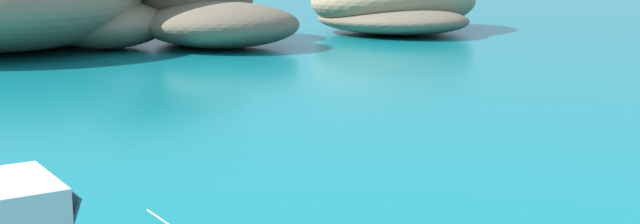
% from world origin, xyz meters
% --- Properties ---
extents(islet_large, '(37.78, 33.30, 7.52)m').
position_xyz_m(islet_large, '(-4.23, 62.69, 3.22)').
color(islet_large, '#756651').
rests_on(islet_large, ground).
extents(islet_small, '(23.83, 23.95, 5.68)m').
position_xyz_m(islet_small, '(26.01, 67.28, 2.42)').
color(islet_small, '#9E8966').
rests_on(islet_small, ground).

